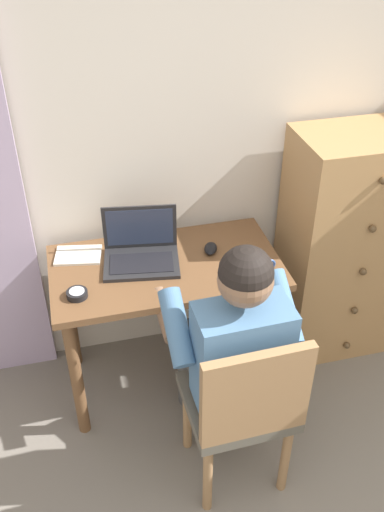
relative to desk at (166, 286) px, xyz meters
name	(u,v)px	position (x,y,z in m)	size (l,w,h in m)	color
wall_back	(220,122)	(0.35, 0.36, 0.63)	(4.80, 0.05, 2.50)	beige
desk	(166,286)	(0.00, 0.00, 0.00)	(1.05, 0.57, 0.74)	brown
dresser	(343,247)	(0.95, 0.09, 0.01)	(0.58, 0.44, 1.24)	tan
chair	(243,405)	(0.17, -0.66, -0.12)	(0.43, 0.41, 0.88)	#5C574C
person_seated	(231,340)	(0.16, -0.48, 0.06)	(0.54, 0.59, 1.20)	#4C4C4C
laptop	(141,250)	(-0.10, 0.06, 0.18)	(0.37, 0.30, 0.24)	#232326
computer_mouse	(211,248)	(0.23, 0.05, 0.14)	(0.06, 0.10, 0.03)	black
desk_clock	(77,294)	(-0.41, -0.13, 0.14)	(0.09, 0.09, 0.03)	black
notebook_pad	(78,255)	(-0.38, 0.16, 0.13)	(0.21, 0.15, 0.01)	silver
coffee_mug	(259,267)	(0.38, -0.18, 0.18)	(0.12, 0.08, 0.09)	#33518C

